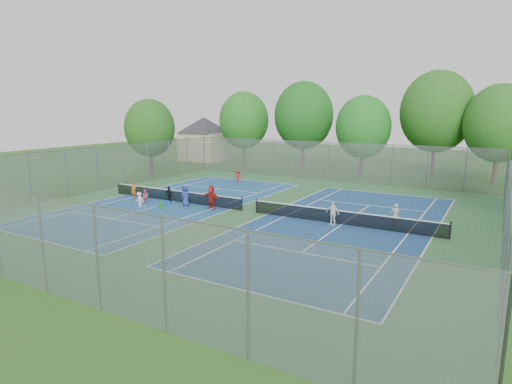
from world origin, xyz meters
TOP-DOWN VIEW (x-y plane):
  - ground at (0.00, 0.00)m, footprint 120.00×120.00m
  - court_pad at (0.00, 0.00)m, footprint 32.00×32.00m
  - court_left at (-7.00, 0.00)m, footprint 10.97×23.77m
  - court_right at (7.00, 0.00)m, footprint 10.97×23.77m
  - net_left at (-7.00, 0.00)m, footprint 12.87×0.10m
  - net_right at (7.00, 0.00)m, footprint 12.87×0.10m
  - fence_north at (0.00, 16.00)m, footprint 32.00×0.10m
  - fence_south at (0.00, -16.00)m, footprint 32.00×0.10m
  - fence_west at (-16.00, 0.00)m, footprint 0.10×32.00m
  - fence_east at (16.00, 0.00)m, footprint 0.10×32.00m
  - house at (-22.00, 24.00)m, footprint 11.03×11.03m
  - tree_nw at (-14.00, 22.00)m, footprint 6.40×6.40m
  - tree_nl at (-6.00, 23.00)m, footprint 7.20×7.20m
  - tree_nc at (2.00, 21.00)m, footprint 6.00×6.00m
  - tree_nr at (9.00, 24.00)m, footprint 7.60×7.60m
  - tree_ne at (15.00, 22.00)m, footprint 6.60×6.60m
  - tree_side_w at (-19.00, 10.00)m, footprint 5.60×5.60m
  - ball_crate at (-6.74, -1.18)m, footprint 0.42×0.42m
  - ball_hopper at (-6.09, -2.57)m, footprint 0.33×0.33m
  - student_a at (-10.92, -0.60)m, footprint 0.52×0.43m
  - student_b at (-8.70, -1.51)m, footprint 0.60×0.51m
  - student_c at (-8.00, -2.85)m, footprint 0.76×0.46m
  - student_d at (-7.06, -0.60)m, footprint 0.80×0.38m
  - student_e at (-5.17, -0.87)m, footprint 0.89×0.68m
  - student_f at (-2.88, -0.66)m, footprint 1.73×0.86m
  - child_far_baseline at (-7.41, 10.20)m, footprint 0.87×0.56m
  - instructor at (10.06, 1.15)m, footprint 0.66×0.59m
  - teen_court_b at (6.50, -0.43)m, footprint 0.99×0.56m
  - tennis_ball_0 at (-9.59, -2.40)m, footprint 0.07×0.07m
  - tennis_ball_1 at (-5.21, -3.54)m, footprint 0.07×0.07m
  - tennis_ball_2 at (-4.87, -2.58)m, footprint 0.07×0.07m
  - tennis_ball_3 at (-4.22, -3.93)m, footprint 0.07×0.07m
  - tennis_ball_4 at (-5.71, -2.68)m, footprint 0.07×0.07m
  - tennis_ball_5 at (-2.80, -3.57)m, footprint 0.07×0.07m
  - tennis_ball_6 at (-7.68, -3.91)m, footprint 0.07×0.07m
  - tennis_ball_7 at (-7.94, -5.86)m, footprint 0.07×0.07m
  - tennis_ball_8 at (-6.66, -6.61)m, footprint 0.07×0.07m
  - tennis_ball_9 at (-2.83, -1.59)m, footprint 0.07×0.07m
  - tennis_ball_10 at (-7.83, -2.53)m, footprint 0.07×0.07m
  - tennis_ball_11 at (-8.81, -4.06)m, footprint 0.07×0.07m

SIDE VIEW (x-z plane):
  - ground at x=0.00m, z-range 0.00..0.00m
  - court_pad at x=0.00m, z-range 0.00..0.01m
  - court_left at x=-7.00m, z-range 0.01..0.02m
  - court_right at x=7.00m, z-range 0.01..0.02m
  - tennis_ball_0 at x=-9.59m, z-range 0.00..0.07m
  - tennis_ball_1 at x=-5.21m, z-range 0.00..0.07m
  - tennis_ball_2 at x=-4.87m, z-range 0.00..0.07m
  - tennis_ball_3 at x=-4.22m, z-range 0.00..0.07m
  - tennis_ball_4 at x=-5.71m, z-range 0.00..0.07m
  - tennis_ball_5 at x=-2.80m, z-range 0.00..0.07m
  - tennis_ball_6 at x=-7.68m, z-range 0.00..0.07m
  - tennis_ball_7 at x=-7.94m, z-range 0.00..0.07m
  - tennis_ball_8 at x=-6.66m, z-range 0.00..0.07m
  - tennis_ball_9 at x=-2.83m, z-range 0.00..0.07m
  - tennis_ball_10 at x=-7.83m, z-range 0.00..0.07m
  - tennis_ball_11 at x=-8.81m, z-range 0.00..0.07m
  - ball_crate at x=-6.74m, z-range 0.00..0.29m
  - ball_hopper at x=-6.09m, z-range 0.00..0.51m
  - net_left at x=-7.00m, z-range 0.00..0.91m
  - net_right at x=7.00m, z-range 0.00..0.91m
  - student_b at x=-8.70m, z-range 0.00..1.06m
  - student_c at x=-8.00m, z-range 0.00..1.15m
  - student_a at x=-10.92m, z-range 0.00..1.24m
  - child_far_baseline at x=-7.41m, z-range 0.00..1.27m
  - student_d at x=-7.06m, z-range 0.00..1.32m
  - instructor at x=10.06m, z-range 0.00..1.52m
  - teen_court_b at x=6.50m, z-range 0.00..1.59m
  - student_e at x=-5.17m, z-range 0.00..1.63m
  - student_f at x=-2.88m, z-range 0.00..1.79m
  - fence_north at x=0.00m, z-range 0.00..4.00m
  - fence_south at x=0.00m, z-range 0.00..4.00m
  - fence_west at x=-16.00m, z-range 0.00..4.00m
  - fence_east at x=16.00m, z-range 0.00..4.00m
  - house at x=-22.00m, z-range 0.56..7.86m
  - tree_side_w at x=-19.00m, z-range 1.01..9.48m
  - tree_nc at x=2.00m, z-range 0.97..9.82m
  - tree_nw at x=-14.00m, z-range 1.10..10.68m
  - tree_ne at x=15.00m, z-range 1.08..10.85m
  - tree_nl at x=-6.00m, z-range 1.20..11.89m
  - tree_nr at x=9.00m, z-range 1.33..12.75m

